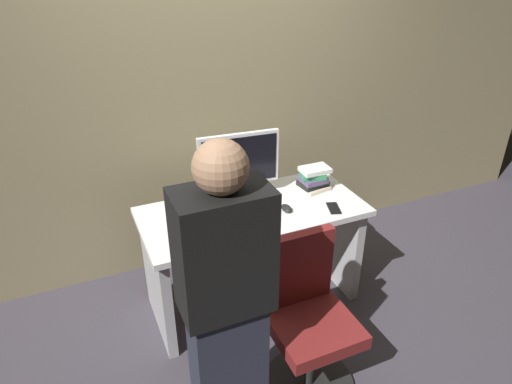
# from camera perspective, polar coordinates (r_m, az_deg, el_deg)

# --- Properties ---
(ground_plane) EXTENTS (9.00, 9.00, 0.00)m
(ground_plane) POSITION_cam_1_polar(r_m,az_deg,el_deg) (3.42, -0.35, -13.08)
(ground_plane) COLOR #3D3842
(wall_back) EXTENTS (6.40, 0.10, 3.00)m
(wall_back) POSITION_cam_1_polar(r_m,az_deg,el_deg) (3.35, -5.63, 15.03)
(wall_back) COLOR #8C7F5B
(wall_back) RESTS_ON ground
(desk) EXTENTS (1.44, 0.67, 0.75)m
(desk) POSITION_cam_1_polar(r_m,az_deg,el_deg) (3.10, -0.37, -5.85)
(desk) COLOR white
(desk) RESTS_ON ground
(office_chair) EXTENTS (0.52, 0.52, 0.94)m
(office_chair) POSITION_cam_1_polar(r_m,az_deg,el_deg) (2.64, 6.44, -15.94)
(office_chair) COLOR black
(office_chair) RESTS_ON ground
(person_at_desk) EXTENTS (0.40, 0.24, 1.64)m
(person_at_desk) POSITION_cam_1_polar(r_m,az_deg,el_deg) (2.12, -3.71, -14.03)
(person_at_desk) COLOR #262838
(person_at_desk) RESTS_ON ground
(monitor) EXTENTS (0.54, 0.16, 0.46)m
(monitor) POSITION_cam_1_polar(r_m,az_deg,el_deg) (3.00, -2.11, 3.68)
(monitor) COLOR silver
(monitor) RESTS_ON desk
(keyboard) EXTENTS (0.43, 0.14, 0.02)m
(keyboard) POSITION_cam_1_polar(r_m,az_deg,el_deg) (2.87, -1.80, -3.20)
(keyboard) COLOR #262626
(keyboard) RESTS_ON desk
(mouse) EXTENTS (0.06, 0.10, 0.03)m
(mouse) POSITION_cam_1_polar(r_m,az_deg,el_deg) (2.96, 3.78, -2.01)
(mouse) COLOR black
(mouse) RESTS_ON desk
(cup_near_keyboard) EXTENTS (0.06, 0.06, 0.09)m
(cup_near_keyboard) POSITION_cam_1_polar(r_m,az_deg,el_deg) (2.79, -6.81, -3.59)
(cup_near_keyboard) COLOR silver
(cup_near_keyboard) RESTS_ON desk
(cup_by_monitor) EXTENTS (0.07, 0.07, 0.09)m
(cup_by_monitor) POSITION_cam_1_polar(r_m,az_deg,el_deg) (3.01, -9.35, -1.15)
(cup_by_monitor) COLOR #3372B2
(cup_by_monitor) RESTS_ON desk
(book_stack) EXTENTS (0.21, 0.19, 0.16)m
(book_stack) POSITION_cam_1_polar(r_m,az_deg,el_deg) (3.21, 7.12, 1.65)
(book_stack) COLOR beige
(book_stack) RESTS_ON desk
(cell_phone) EXTENTS (0.11, 0.16, 0.01)m
(cell_phone) POSITION_cam_1_polar(r_m,az_deg,el_deg) (3.02, 9.58, -1.98)
(cell_phone) COLOR black
(cell_phone) RESTS_ON desk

